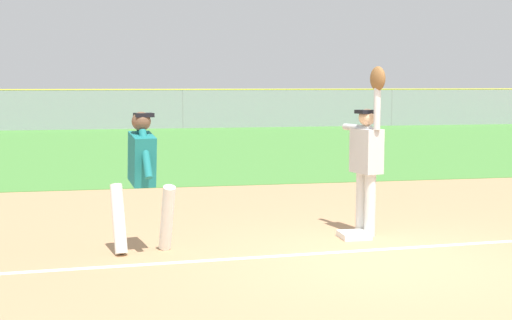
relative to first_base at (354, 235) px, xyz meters
name	(u,v)px	position (x,y,z in m)	size (l,w,h in m)	color
ground_plane	(386,262)	(-0.06, -1.25, -0.04)	(77.44, 77.44, 0.00)	tan
outfield_grass	(209,145)	(-0.06, 14.24, -0.04)	(41.13, 18.46, 0.01)	#478438
chalk_foul_line	(35,271)	(-4.00, -0.90, -0.04)	(12.00, 0.10, 0.01)	white
first_base	(354,235)	(0.00, 0.00, 0.00)	(0.38, 0.38, 0.08)	white
fielder	(367,153)	(0.23, 0.16, 1.08)	(0.37, 0.89, 2.28)	silver
runner	(142,172)	(-2.79, -0.25, 0.96)	(0.80, 0.84, 1.72)	white
baseball	(380,82)	(0.33, 0.00, 2.04)	(0.07, 0.07, 0.07)	white
outfield_fence	(183,109)	(-0.06, 23.47, 0.87)	(41.21, 0.08, 1.83)	#93999E
parked_car_green	(27,112)	(-7.46, 27.51, 0.63)	(4.53, 2.39, 1.25)	#1E6B33
parked_car_tan	(148,111)	(-1.50, 27.15, 0.63)	(4.54, 2.41, 1.25)	tan
parked_car_black	(263,110)	(4.60, 27.57, 0.63)	(4.53, 2.37, 1.25)	black
parked_car_blue	(381,109)	(11.42, 27.90, 0.63)	(4.40, 2.12, 1.25)	#23389E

